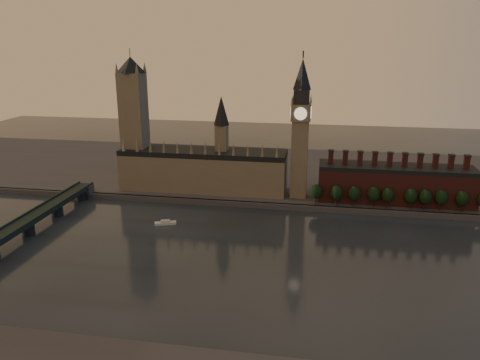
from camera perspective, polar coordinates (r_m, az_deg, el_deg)
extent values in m
plane|color=black|center=(260.08, 3.53, -10.41)|extent=(900.00, 900.00, 0.00)
cube|color=#414146|center=(341.58, 5.21, -3.24)|extent=(900.00, 4.00, 4.00)
cube|color=#414146|center=(427.07, 6.20, 0.86)|extent=(900.00, 180.00, 4.00)
cube|color=#756B53|center=(370.25, -4.48, 0.98)|extent=(130.00, 30.00, 28.00)
cube|color=black|center=(366.21, -4.53, 3.39)|extent=(130.00, 30.00, 4.00)
cube|color=#756B53|center=(360.67, -2.25, 4.84)|extent=(9.00, 9.00, 24.00)
cone|color=black|center=(356.59, -2.29, 8.46)|extent=(12.00, 12.00, 22.00)
cone|color=#756B53|center=(370.70, -14.00, 4.21)|extent=(2.60, 2.60, 10.00)
cone|color=#756B53|center=(366.57, -12.45, 4.17)|extent=(2.60, 2.60, 10.00)
cone|color=#756B53|center=(362.70, -10.88, 4.14)|extent=(2.60, 2.60, 10.00)
cone|color=#756B53|center=(359.12, -9.27, 4.09)|extent=(2.60, 2.60, 10.00)
cone|color=#756B53|center=(355.82, -7.63, 4.05)|extent=(2.60, 2.60, 10.00)
cone|color=#756B53|center=(352.82, -5.96, 4.00)|extent=(2.60, 2.60, 10.00)
cone|color=#756B53|center=(350.12, -4.26, 3.94)|extent=(2.60, 2.60, 10.00)
cone|color=#756B53|center=(347.73, -2.54, 3.88)|extent=(2.60, 2.60, 10.00)
cone|color=#756B53|center=(345.66, -0.80, 3.82)|extent=(2.60, 2.60, 10.00)
cone|color=#756B53|center=(343.91, 0.96, 3.75)|extent=(2.60, 2.60, 10.00)
cone|color=#756B53|center=(342.49, 2.74, 3.68)|extent=(2.60, 2.60, 10.00)
cone|color=#756B53|center=(341.39, 4.53, 3.60)|extent=(2.60, 2.60, 10.00)
cube|color=#756B53|center=(380.18, -12.69, 5.84)|extent=(18.00, 18.00, 90.00)
cone|color=black|center=(374.16, -13.20, 13.52)|extent=(24.00, 24.00, 12.00)
cylinder|color=#232326|center=(373.90, -13.27, 14.44)|extent=(0.50, 0.50, 12.00)
cone|color=#756B53|center=(370.10, -14.84, 13.07)|extent=(3.00, 3.00, 8.00)
cone|color=#756B53|center=(363.85, -12.48, 13.17)|extent=(3.00, 3.00, 8.00)
cone|color=#756B53|center=(384.73, -13.85, 13.26)|extent=(3.00, 3.00, 8.00)
cone|color=#756B53|center=(378.72, -11.56, 13.35)|extent=(3.00, 3.00, 8.00)
cube|color=#756B53|center=(351.02, 7.24, 2.54)|extent=(12.00, 12.00, 58.00)
cube|color=#756B53|center=(344.12, 7.45, 8.20)|extent=(14.00, 14.00, 12.00)
cube|color=#232326|center=(342.66, 7.52, 10.01)|extent=(11.00, 11.00, 10.00)
cone|color=black|center=(341.16, 7.63, 12.68)|extent=(13.00, 13.00, 22.00)
cylinder|color=#232326|center=(340.48, 7.72, 14.95)|extent=(1.00, 1.00, 5.00)
cylinder|color=beige|center=(337.01, 7.40, 8.02)|extent=(9.00, 0.50, 9.00)
cylinder|color=beige|center=(351.24, 7.51, 8.37)|extent=(9.00, 0.50, 9.00)
cylinder|color=beige|center=(344.48, 6.25, 8.25)|extent=(0.50, 9.00, 9.00)
cylinder|color=beige|center=(343.91, 8.66, 8.14)|extent=(0.50, 9.00, 9.00)
cone|color=#756B53|center=(336.78, 6.34, 9.59)|extent=(2.00, 2.00, 6.00)
cone|color=#756B53|center=(336.26, 8.58, 9.50)|extent=(2.00, 2.00, 6.00)
cone|color=#756B53|center=(349.66, 6.48, 9.86)|extent=(2.00, 2.00, 6.00)
cone|color=#756B53|center=(349.16, 8.64, 9.76)|extent=(2.00, 2.00, 6.00)
cube|color=#5C2623|center=(359.79, 18.34, -0.66)|extent=(110.00, 25.00, 24.00)
cube|color=black|center=(356.16, 18.53, 1.41)|extent=(110.00, 25.00, 3.00)
cube|color=#5C2623|center=(350.29, 11.02, 2.75)|extent=(3.50, 3.50, 9.00)
cube|color=#232326|center=(349.13, 11.06, 3.55)|extent=(4.20, 4.20, 1.00)
cube|color=#5C2623|center=(350.73, 12.72, 2.67)|extent=(3.50, 3.50, 9.00)
cube|color=#232326|center=(349.57, 12.77, 3.46)|extent=(4.20, 4.20, 1.00)
cube|color=#5C2623|center=(351.48, 14.42, 2.58)|extent=(3.50, 3.50, 9.00)
cube|color=#232326|center=(350.33, 14.48, 3.37)|extent=(4.20, 4.20, 1.00)
cube|color=#5C2623|center=(352.54, 16.11, 2.49)|extent=(3.50, 3.50, 9.00)
cube|color=#232326|center=(351.39, 16.18, 3.28)|extent=(4.20, 4.20, 1.00)
cube|color=#5C2623|center=(353.91, 17.79, 2.39)|extent=(3.50, 3.50, 9.00)
cube|color=#232326|center=(352.76, 17.86, 3.18)|extent=(4.20, 4.20, 1.00)
cube|color=#5C2623|center=(355.57, 19.45, 2.30)|extent=(3.50, 3.50, 9.00)
cube|color=#232326|center=(354.43, 19.53, 3.08)|extent=(4.20, 4.20, 1.00)
cube|color=#5C2623|center=(357.53, 21.10, 2.21)|extent=(3.50, 3.50, 9.00)
cube|color=#232326|center=(356.40, 21.19, 2.98)|extent=(4.20, 4.20, 1.00)
cube|color=#5C2623|center=(359.79, 22.73, 2.11)|extent=(3.50, 3.50, 9.00)
cube|color=#232326|center=(358.66, 22.82, 2.88)|extent=(4.20, 4.20, 1.00)
cube|color=#5C2623|center=(362.33, 24.33, 2.01)|extent=(3.50, 3.50, 9.00)
cube|color=#232326|center=(361.21, 24.43, 2.78)|extent=(4.20, 4.20, 1.00)
cube|color=#5C2623|center=(365.16, 25.92, 1.92)|extent=(3.50, 3.50, 9.00)
cube|color=#232326|center=(364.05, 26.02, 2.68)|extent=(4.20, 4.20, 1.00)
cylinder|color=black|center=(343.10, 9.20, -2.42)|extent=(0.80, 0.80, 6.00)
ellipsoid|color=black|center=(341.04, 9.25, -1.39)|extent=(8.60, 8.60, 10.75)
cylinder|color=black|center=(342.74, 11.61, -2.57)|extent=(0.80, 0.80, 6.00)
ellipsoid|color=black|center=(340.67, 11.67, -1.54)|extent=(8.60, 8.60, 10.75)
cylinder|color=black|center=(344.00, 13.68, -2.64)|extent=(0.80, 0.80, 6.00)
ellipsoid|color=black|center=(341.94, 13.75, -1.61)|extent=(8.60, 8.60, 10.75)
cylinder|color=black|center=(345.95, 15.89, -2.70)|extent=(0.80, 0.80, 6.00)
ellipsoid|color=black|center=(343.90, 15.97, -1.68)|extent=(8.60, 8.60, 10.75)
cylinder|color=black|center=(347.09, 17.48, -2.78)|extent=(0.80, 0.80, 6.00)
ellipsoid|color=black|center=(345.05, 17.57, -1.76)|extent=(8.60, 8.60, 10.75)
cylinder|color=black|center=(349.81, 19.99, -2.87)|extent=(0.80, 0.80, 6.00)
ellipsoid|color=black|center=(347.79, 20.10, -1.86)|extent=(8.60, 8.60, 10.75)
cylinder|color=black|center=(351.68, 21.52, -2.94)|extent=(0.80, 0.80, 6.00)
ellipsoid|color=black|center=(349.67, 21.64, -1.93)|extent=(8.60, 8.60, 10.75)
cylinder|color=black|center=(354.66, 23.20, -2.97)|extent=(0.80, 0.80, 6.00)
ellipsoid|color=black|center=(352.66, 23.32, -1.98)|extent=(8.60, 8.60, 10.75)
cylinder|color=black|center=(358.30, 25.31, -3.04)|extent=(0.80, 0.80, 6.00)
ellipsoid|color=black|center=(356.32, 25.44, -2.06)|extent=(8.60, 8.60, 10.75)
cube|color=black|center=(307.56, -26.79, -6.01)|extent=(12.00, 200.00, 2.50)
cube|color=black|center=(303.72, -26.00, -5.79)|extent=(1.00, 200.00, 1.30)
cube|color=#414146|center=(383.17, -18.54, -1.04)|extent=(14.00, 8.00, 6.00)
cylinder|color=#232326|center=(325.78, -24.43, -5.43)|extent=(8.00, 8.00, 7.75)
cylinder|color=#232326|center=(352.26, -21.42, -3.43)|extent=(8.00, 8.00, 7.75)
cylinder|color=#232326|center=(379.94, -18.84, -1.72)|extent=(8.00, 8.00, 7.75)
cube|color=silver|center=(317.62, -9.07, -5.21)|extent=(14.80, 8.52, 1.63)
cube|color=silver|center=(317.10, -9.09, -4.97)|extent=(6.77, 4.89, 1.22)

